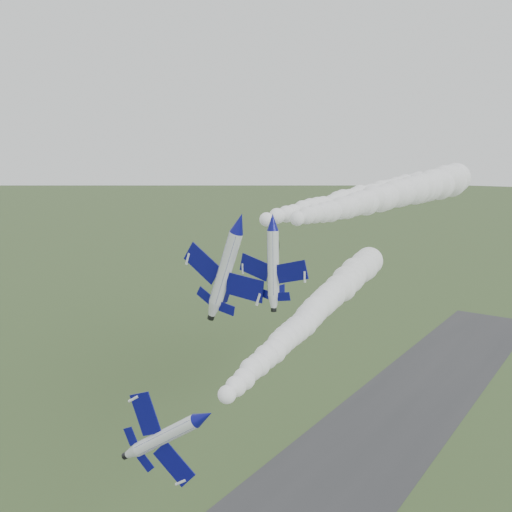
# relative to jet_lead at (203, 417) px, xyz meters

# --- Properties ---
(jet_lead) EXTENTS (5.47, 11.18, 7.81)m
(jet_lead) POSITION_rel_jet_lead_xyz_m (0.00, 0.00, 0.00)
(jet_lead) COLOR silver
(smoke_trail_jet_lead) EXTENTS (18.43, 60.64, 5.08)m
(smoke_trail_jet_lead) POSITION_rel_jet_lead_xyz_m (-6.03, 32.41, 1.73)
(smoke_trail_jet_lead) COLOR white
(jet_pair_left) EXTENTS (11.36, 14.45, 4.82)m
(jet_pair_left) POSITION_rel_jet_lead_xyz_m (-9.18, 17.89, 14.75)
(jet_pair_left) COLOR silver
(smoke_trail_jet_pair_left) EXTENTS (6.84, 69.86, 4.75)m
(smoke_trail_jet_pair_left) POSITION_rel_jet_lead_xyz_m (-10.71, 56.79, 15.56)
(smoke_trail_jet_pair_left) COLOR white
(jet_pair_right) EXTENTS (9.61, 11.49, 2.83)m
(jet_pair_right) POSITION_rel_jet_lead_xyz_m (-4.62, 18.10, 15.18)
(jet_pair_right) COLOR silver
(smoke_trail_jet_pair_right) EXTENTS (10.05, 58.32, 5.72)m
(smoke_trail_jet_pair_right) POSITION_rel_jet_lead_xyz_m (-2.21, 49.28, 16.59)
(smoke_trail_jet_pair_right) COLOR white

